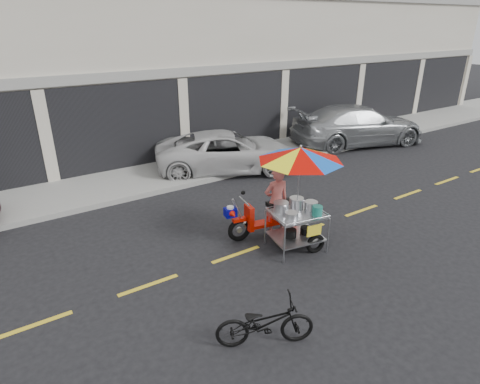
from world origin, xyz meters
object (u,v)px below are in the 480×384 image
food_vendor_rig (290,181)px  near_bicycle (265,323)px  silver_pickup (358,125)px  white_pickup (227,151)px

food_vendor_rig → near_bicycle: bearing=-125.4°
silver_pickup → food_vendor_rig: food_vendor_rig is taller
white_pickup → near_bicycle: (-3.73, -7.13, -0.26)m
near_bicycle → food_vendor_rig: bearing=-19.5°
white_pickup → silver_pickup: bearing=-68.5°
silver_pickup → near_bicycle: bearing=140.8°
near_bicycle → food_vendor_rig: (2.34, 2.28, 1.08)m
white_pickup → silver_pickup: 6.09m
near_bicycle → white_pickup: bearing=-1.4°
silver_pickup → white_pickup: bearing=103.5°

